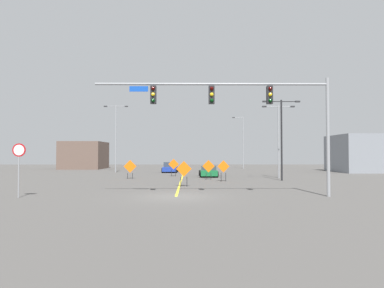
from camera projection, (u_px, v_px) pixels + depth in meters
The scene contains 17 objects.
ground at pixel (176, 197), 19.85m from camera, with size 126.13×126.13×0.00m, color #4C4947.
road_centre_stripe at pixel (185, 170), 54.87m from camera, with size 0.16×70.07×0.01m.
traffic_signal_assembly at pixel (243, 104), 20.03m from camera, with size 13.81×0.44×6.99m.
stop_sign at pixel (19, 160), 19.45m from camera, with size 0.76×0.07×3.09m.
street_lamp_far_right at pixel (242, 140), 58.23m from camera, with size 1.92×0.24×8.93m.
street_lamp_near_right at pixel (279, 135), 35.45m from camera, with size 3.39×0.24×7.60m.
street_lamp_far_left at pixel (282, 132), 32.18m from camera, with size 3.54×0.24×7.63m.
street_lamp_near_left at pixel (116, 133), 46.72m from camera, with size 3.30×0.24×9.22m.
construction_sign_median_near at pixel (208, 167), 33.34m from camera, with size 1.21×0.10×1.91m.
construction_sign_median_far at pixel (130, 167), 34.51m from camera, with size 1.30×0.08×1.89m.
construction_sign_right_shoulder at pixel (184, 170), 26.08m from camera, with size 1.19×0.10×1.95m.
construction_sign_right_lane at pixel (174, 165), 38.24m from camera, with size 1.18×0.05×1.96m.
construction_sign_left_lane at pixel (223, 168), 31.06m from camera, with size 1.10×0.14×1.92m.
car_blue_distant at pixel (170, 168), 46.89m from camera, with size 2.17×4.10×1.41m.
car_green_passing at pixel (208, 171), 37.84m from camera, with size 2.01×4.29×1.25m.
roadside_building_west at pixel (84, 155), 58.51m from camera, with size 6.72×7.58×4.61m.
roadside_building_east at pixel (364, 153), 47.77m from camera, with size 7.97×8.07×5.18m.
Camera 1 is at (0.78, -19.94, 2.47)m, focal length 31.89 mm.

